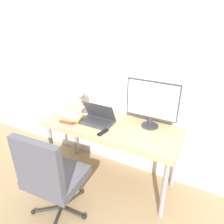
% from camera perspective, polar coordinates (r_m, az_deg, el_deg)
% --- Properties ---
extents(ground_plane, '(12.00, 12.00, 0.00)m').
position_cam_1_polar(ground_plane, '(2.66, -3.30, -20.84)').
color(ground_plane, '#937A56').
extents(wall_back, '(8.00, 0.05, 2.60)m').
position_cam_1_polar(wall_back, '(2.47, 3.67, 11.03)').
color(wall_back, silver).
rests_on(wall_back, ground_plane).
extents(desk, '(1.50, 0.58, 0.77)m').
position_cam_1_polar(desk, '(2.42, -0.22, -5.03)').
color(desk, tan).
rests_on(desk, ground_plane).
extents(laptop, '(0.37, 0.23, 0.22)m').
position_cam_1_polar(laptop, '(2.42, -3.81, -1.64)').
color(laptop, '#38383D').
rests_on(laptop, desk).
extents(monitor, '(0.55, 0.18, 0.51)m').
position_cam_1_polar(monitor, '(2.27, 10.41, 2.57)').
color(monitor, '#333338').
rests_on(monitor, desk).
extents(desk_lamp, '(0.13, 0.25, 0.35)m').
position_cam_1_polar(desk_lamp, '(2.51, -8.43, 4.39)').
color(desk_lamp, '#4C4C51').
rests_on(desk_lamp, desk).
extents(office_chair, '(0.57, 0.59, 0.99)m').
position_cam_1_polar(office_chair, '(2.17, -15.95, -15.46)').
color(office_chair, black).
rests_on(office_chair, ground_plane).
extents(book_stack, '(0.24, 0.22, 0.08)m').
position_cam_1_polar(book_stack, '(2.50, -10.58, -1.34)').
color(book_stack, '#B2382D').
rests_on(book_stack, desk).
extents(tv_remote, '(0.07, 0.14, 0.02)m').
position_cam_1_polar(tv_remote, '(2.24, -2.45, -5.31)').
color(tv_remote, black).
rests_on(tv_remote, desk).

